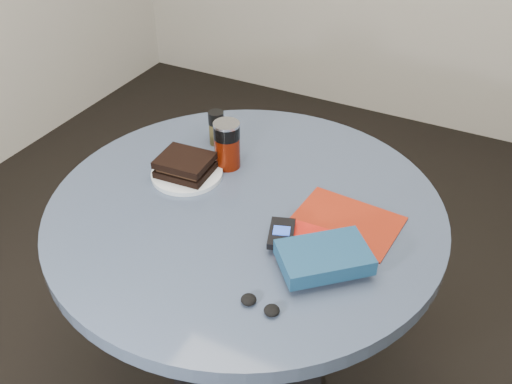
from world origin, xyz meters
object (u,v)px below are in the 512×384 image
at_px(sandwich, 185,165).
at_px(red_book, 318,246).
at_px(headphones, 260,305).
at_px(plate, 187,174).
at_px(mp3_player, 281,234).
at_px(soda_can, 227,145).
at_px(table, 246,253).
at_px(pepper_grinder, 216,128).
at_px(novel, 324,257).
at_px(magazine, 346,222).

relative_size(sandwich, red_book, 0.83).
distance_m(red_book, headphones, 0.22).
distance_m(plate, mp3_player, 0.37).
bearing_deg(soda_can, plate, -128.60).
bearing_deg(table, pepper_grinder, 133.71).
xyz_separation_m(plate, novel, (0.46, -0.17, 0.03)).
bearing_deg(red_book, sandwich, 163.18).
distance_m(pepper_grinder, headphones, 0.65).
xyz_separation_m(table, soda_can, (-0.13, 0.13, 0.23)).
relative_size(mp3_player, headphones, 1.25).
relative_size(soda_can, headphones, 1.49).
height_order(sandwich, magazine, sandwich).
height_order(table, soda_can, soda_can).
height_order(sandwich, red_book, sandwich).
bearing_deg(novel, headphones, -155.95).
distance_m(pepper_grinder, red_book, 0.53).
bearing_deg(sandwich, magazine, 1.28).
distance_m(mp3_player, headphones, 0.21).
relative_size(plate, red_book, 1.11).
height_order(sandwich, headphones, sandwich).
distance_m(magazine, novel, 0.18).
relative_size(soda_can, pepper_grinder, 1.30).
relative_size(plate, mp3_player, 1.71).
height_order(pepper_grinder, red_book, pepper_grinder).
height_order(soda_can, headphones, soda_can).
bearing_deg(red_book, headphones, -102.44).
bearing_deg(sandwich, table, -10.58).
relative_size(sandwich, pepper_grinder, 1.40).
relative_size(sandwich, mp3_player, 1.28).
xyz_separation_m(magazine, novel, (0.01, -0.18, 0.04)).
xyz_separation_m(magazine, headphones, (-0.06, -0.34, 0.01)).
height_order(table, pepper_grinder, pepper_grinder).
height_order(table, plate, plate).
bearing_deg(magazine, novel, -82.56).
bearing_deg(pepper_grinder, magazine, -20.67).
height_order(pepper_grinder, headphones, pepper_grinder).
relative_size(pepper_grinder, novel, 0.54).
bearing_deg(red_book, plate, 162.71).
xyz_separation_m(red_book, headphones, (-0.04, -0.22, -0.00)).
bearing_deg(mp3_player, plate, 159.28).
distance_m(plate, pepper_grinder, 0.19).
distance_m(sandwich, magazine, 0.45).
height_order(table, novel, novel).
relative_size(red_book, mp3_player, 1.54).
bearing_deg(pepper_grinder, mp3_player, -41.29).
bearing_deg(pepper_grinder, table, -46.29).
height_order(table, red_book, red_book).
bearing_deg(sandwich, novel, -19.68).
height_order(sandwich, soda_can, soda_can).
height_order(plate, red_book, red_book).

